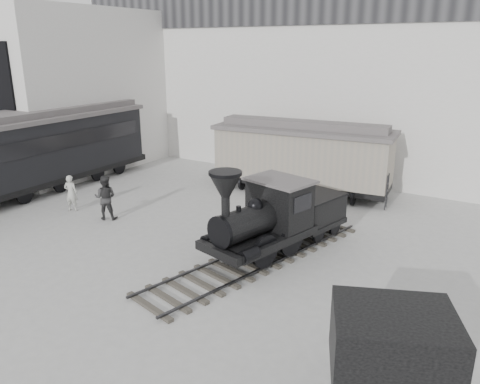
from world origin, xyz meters
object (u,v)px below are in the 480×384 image
Objects in this scene: passenger_coach at (33,151)px; visitor_a at (71,193)px; boxcar at (302,155)px; visitor_b at (105,198)px; coal_hopper at (392,353)px; locomotive at (273,221)px.

visitor_a is at bearing -16.05° from passenger_coach.
visitor_b is at bearing -130.80° from boxcar.
coal_hopper reaches higher than visitor_a.
coal_hopper is (15.14, -4.97, 0.75)m from visitor_a.
locomotive is 5.90× the size of visitor_a.
locomotive is at bearing 110.94° from coal_hopper.
locomotive is 9.67m from visitor_a.
visitor_b is 0.69× the size of coal_hopper.
locomotive is at bearing -79.34° from boxcar.
boxcar is at bearing -157.01° from visitor_a.
boxcar is 3.28× the size of coal_hopper.
boxcar is at bearing 30.12° from passenger_coach.
passenger_coach reaches higher than locomotive.
boxcar reaches higher than coal_hopper.
boxcar is 9.52m from visitor_b.
passenger_coach is 19.84m from coal_hopper.
visitor_b is at bearing 135.78° from coal_hopper.
visitor_b is 14.00m from coal_hopper.
locomotive is 13.45m from passenger_coach.
locomotive is 0.68× the size of passenger_coach.
passenger_coach is at bearing -167.66° from locomotive.
boxcar reaches higher than visitor_b.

